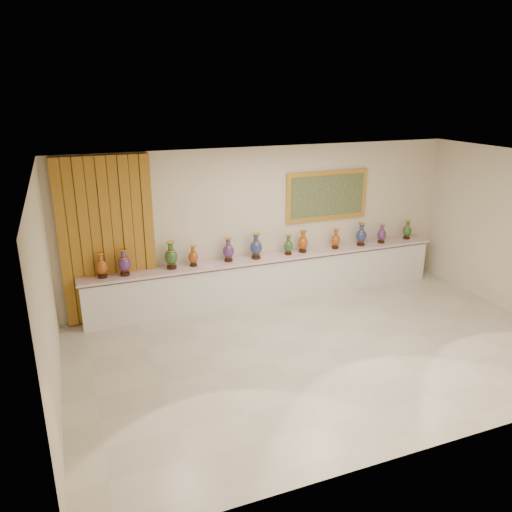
{
  "coord_description": "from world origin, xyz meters",
  "views": [
    {
      "loc": [
        -3.65,
        -6.27,
        4.02
      ],
      "look_at": [
        -0.53,
        1.7,
        1.14
      ],
      "focal_mm": 35.0,
      "sensor_mm": 36.0,
      "label": 1
    }
  ],
  "objects_px": {
    "vase_0": "(102,267)",
    "vase_2": "(171,256)",
    "counter": "(271,278)",
    "vase_1": "(124,264)"
  },
  "relations": [
    {
      "from": "vase_0",
      "to": "vase_2",
      "type": "xyz_separation_m",
      "value": [
        1.22,
        0.02,
        0.03
      ]
    },
    {
      "from": "counter",
      "to": "vase_2",
      "type": "height_order",
      "value": "vase_2"
    },
    {
      "from": "vase_0",
      "to": "vase_2",
      "type": "height_order",
      "value": "vase_2"
    },
    {
      "from": "counter",
      "to": "vase_1",
      "type": "height_order",
      "value": "vase_1"
    },
    {
      "from": "vase_1",
      "to": "vase_2",
      "type": "bearing_deg",
      "value": 3.28
    },
    {
      "from": "vase_1",
      "to": "vase_2",
      "type": "xyz_separation_m",
      "value": [
        0.84,
        0.05,
        0.02
      ]
    },
    {
      "from": "counter",
      "to": "vase_0",
      "type": "distance_m",
      "value": 3.25
    },
    {
      "from": "vase_1",
      "to": "vase_2",
      "type": "height_order",
      "value": "vase_2"
    },
    {
      "from": "vase_1",
      "to": "vase_2",
      "type": "relative_size",
      "value": 0.93
    },
    {
      "from": "vase_2",
      "to": "vase_1",
      "type": "bearing_deg",
      "value": -176.72
    }
  ]
}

